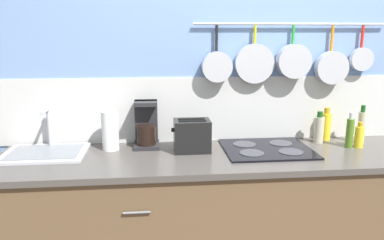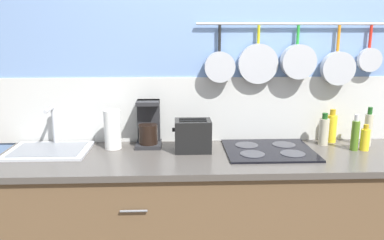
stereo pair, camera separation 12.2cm
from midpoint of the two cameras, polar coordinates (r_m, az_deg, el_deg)
name	(u,v)px [view 1 (the left image)]	position (r m, az deg, el deg)	size (l,w,h in m)	color
wall_back	(260,86)	(2.52, 8.98, 5.19)	(7.20, 0.16, 2.60)	#7293C6
cabinet_base	(270,226)	(2.45, 10.36, -15.64)	(3.20, 0.59, 0.88)	brown
countertop	(274,156)	(2.27, 10.82, -5.41)	(3.24, 0.62, 0.03)	#4C4742
sink_basin	(46,151)	(2.39, -22.79, -4.35)	(0.47, 0.36, 0.26)	#B7BABF
paper_towel_roll	(110,131)	(2.33, -13.83, -1.59)	(0.10, 0.10, 0.24)	white
coffee_maker	(146,128)	(2.36, -8.44, -1.17)	(0.16, 0.17, 0.29)	#262628
toaster	(192,136)	(2.24, -1.56, -2.40)	(0.23, 0.16, 0.20)	black
cooktop	(267,149)	(2.32, 9.87, -4.36)	(0.52, 0.45, 0.01)	black
bottle_vinegar	(319,129)	(2.54, 17.49, -1.31)	(0.06, 0.06, 0.21)	#BFB799
bottle_hot_sauce	(326,126)	(2.62, 18.48, -0.83)	(0.06, 0.06, 0.22)	yellow
bottle_olive_oil	(350,132)	(2.49, 21.63, -1.75)	(0.05, 0.05, 0.22)	#4C721E
bottle_dish_soap	(359,136)	(2.52, 22.86, -2.31)	(0.05, 0.05, 0.16)	yellow
bottle_sesame_oil	(361,126)	(2.62, 23.21, -0.91)	(0.05, 0.05, 0.25)	#BFB799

